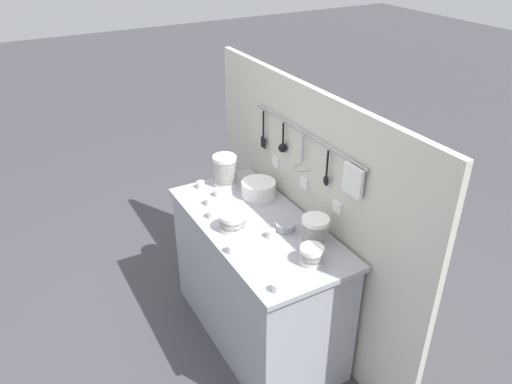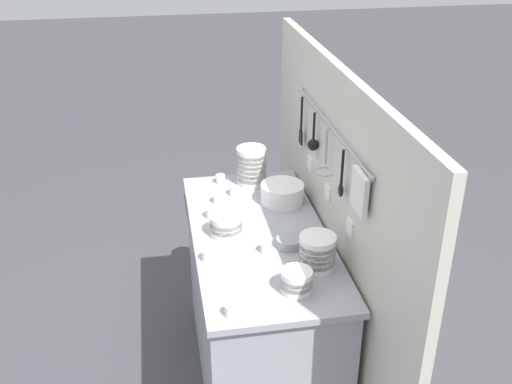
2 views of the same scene
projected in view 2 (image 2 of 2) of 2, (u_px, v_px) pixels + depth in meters
name	position (u px, v px, depth m)	size (l,w,h in m)	color
ground_plane	(259.00, 373.00, 3.18)	(20.00, 20.00, 0.00)	#424247
counter	(259.00, 308.00, 2.98)	(1.30, 0.62, 0.87)	#9EA0A8
back_wall	(330.00, 235.00, 2.85)	(2.10, 0.11, 1.64)	beige
bowl_stack_short_front	(296.00, 281.00, 2.37)	(0.13, 0.13, 0.09)	white
bowl_stack_nested_right	(317.00, 252.00, 2.50)	(0.15, 0.15, 0.15)	white
bowl_stack_back_corner	(226.00, 225.00, 2.75)	(0.15, 0.15, 0.10)	white
bowl_stack_wide_centre	(251.00, 166.00, 3.21)	(0.16, 0.16, 0.21)	white
plate_stack	(282.00, 193.00, 3.03)	(0.22, 0.22, 0.10)	white
steel_mixing_bowl	(289.00, 242.00, 2.67)	(0.11, 0.11, 0.04)	#93969E
cup_centre	(207.00, 255.00, 2.57)	(0.05, 0.05, 0.05)	white
cup_beside_plates	(231.00, 310.00, 2.24)	(0.05, 0.05, 0.05)	white
cup_edge_near	(265.00, 247.00, 2.63)	(0.05, 0.05, 0.05)	white
cup_edge_far	(220.00, 179.00, 3.24)	(0.05, 0.05, 0.05)	white
cup_mid_row	(283.00, 183.00, 3.20)	(0.05, 0.05, 0.05)	white
cup_back_left	(218.00, 198.00, 3.04)	(0.05, 0.05, 0.05)	white
cup_by_caddy	(234.00, 191.00, 3.12)	(0.05, 0.05, 0.05)	white
cup_front_right	(211.00, 213.00, 2.91)	(0.05, 0.05, 0.05)	white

